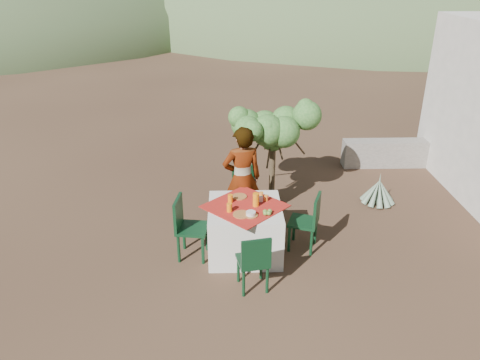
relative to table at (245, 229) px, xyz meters
name	(u,v)px	position (x,y,z in m)	size (l,w,h in m)	color
ground	(235,262)	(-0.15, -0.25, -0.38)	(160.00, 160.00, 0.00)	#362318
table	(245,229)	(0.00, 0.00, 0.00)	(1.30, 1.30, 0.76)	silver
chair_far	(246,190)	(0.06, 1.10, 0.09)	(0.51, 0.51, 0.85)	black
chair_near	(254,261)	(0.08, -0.89, 0.08)	(0.44, 0.44, 0.82)	black
chair_left	(187,225)	(-0.82, -0.07, 0.13)	(0.48, 0.48, 0.92)	black
chair_right	(309,220)	(0.92, 0.07, 0.10)	(0.52, 0.52, 0.87)	black
person	(242,179)	(-0.02, 0.73, 0.46)	(0.61, 0.40, 1.67)	#8C6651
shrub_tree	(276,132)	(0.58, 1.68, 0.88)	(1.36, 1.33, 1.60)	#4E3B27
agave	(378,192)	(2.39, 1.48, -0.17)	(0.60, 0.60, 0.63)	slate
stone_wall	(406,153)	(3.45, 3.15, -0.10)	(2.60, 0.35, 0.55)	gray
hill_near_right	(369,14)	(11.85, 35.75, -0.38)	(48.00, 48.00, 20.00)	#3C532F
hill_far_center	(192,1)	(-4.15, 51.75, -0.38)	(60.00, 60.00, 24.00)	slate
plate_far	(239,197)	(-0.07, 0.27, 0.39)	(0.22, 0.22, 0.01)	brown
plate_near	(242,214)	(-0.05, -0.26, 0.39)	(0.24, 0.24, 0.01)	brown
glass_far	(230,199)	(-0.20, 0.12, 0.44)	(0.07, 0.07, 0.12)	orange
glass_near	(229,208)	(-0.22, -0.16, 0.44)	(0.07, 0.07, 0.12)	orange
juice_pitcher	(256,200)	(0.15, -0.01, 0.48)	(0.09, 0.09, 0.19)	orange
bowl_plate	(251,215)	(0.07, -0.28, 0.39)	(0.19, 0.19, 0.01)	brown
white_bowl	(251,213)	(0.07, -0.28, 0.42)	(0.13, 0.13, 0.05)	silver
jar_left	(266,198)	(0.31, 0.14, 0.43)	(0.05, 0.05, 0.09)	orange
jar_right	(261,195)	(0.24, 0.23, 0.43)	(0.06, 0.06, 0.09)	orange
napkin_holder	(261,199)	(0.23, 0.12, 0.42)	(0.06, 0.04, 0.08)	silver
fruit_cluster	(267,212)	(0.29, -0.25, 0.41)	(0.13, 0.12, 0.06)	olive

